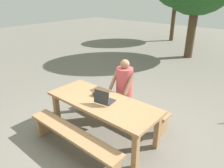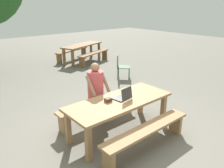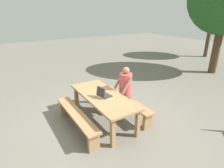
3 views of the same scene
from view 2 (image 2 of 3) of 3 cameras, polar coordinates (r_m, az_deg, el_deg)
ground_plane at (r=4.59m, az=1.89°, el=-12.27°), size 30.00×30.00×0.00m
picnic_table_front at (r=4.29m, az=1.98°, el=-5.24°), size 2.12×0.85×0.71m
bench_near at (r=3.99m, az=8.98°, el=-12.25°), size 1.93×0.30×0.43m
bench_far at (r=4.91m, az=-3.68°, el=-5.59°), size 1.93×0.30×0.43m
laptop at (r=4.25m, az=2.94°, el=-3.20°), size 0.33×0.32×0.25m
small_pouch at (r=4.16m, az=-1.00°, el=-4.08°), size 0.13×0.09×0.07m
person_seated at (r=4.69m, az=-4.04°, el=-1.10°), size 0.45×0.43×1.31m
plastic_chair at (r=7.66m, az=2.44°, el=4.70°), size 0.62×0.62×0.82m
picnic_table_mid at (r=10.08m, az=-7.60°, el=9.39°), size 2.25×1.34×0.75m
bench_mid_south at (r=9.78m, az=-4.63°, el=7.45°), size 1.92×0.93×0.46m
bench_mid_north at (r=10.51m, az=-10.22°, el=8.08°), size 1.92×0.93×0.46m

